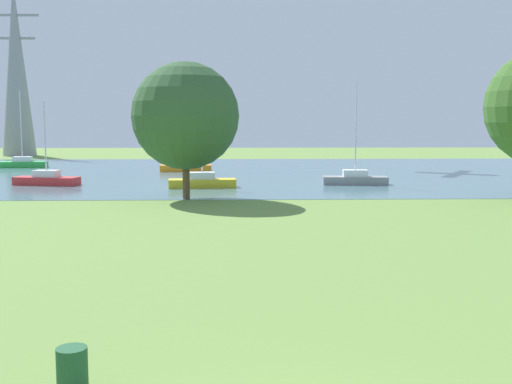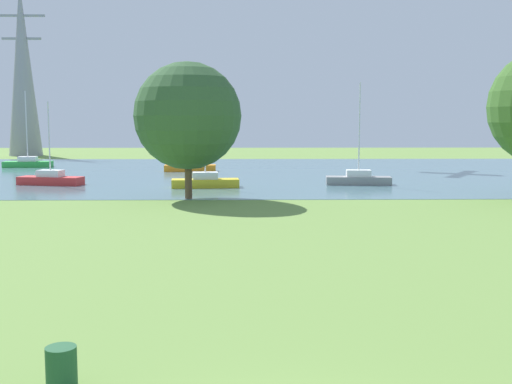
{
  "view_description": "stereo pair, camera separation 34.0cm",
  "coord_description": "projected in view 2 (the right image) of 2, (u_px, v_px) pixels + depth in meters",
  "views": [
    {
      "loc": [
        -1.05,
        -8.21,
        4.87
      ],
      "look_at": [
        -0.23,
        19.59,
        1.68
      ],
      "focal_mm": 44.44,
      "sensor_mm": 36.0,
      "label": 1
    },
    {
      "loc": [
        -0.71,
        -8.22,
        4.87
      ],
      "look_at": [
        -0.23,
        19.59,
        1.68
      ],
      "focal_mm": 44.44,
      "sensor_mm": 36.0,
      "label": 2
    }
  ],
  "objects": [
    {
      "name": "sailboat_gray",
      "position": [
        358.0,
        179.0,
        47.42
      ],
      "size": [
        4.91,
        1.92,
        7.59
      ],
      "color": "gray",
      "rests_on": "water_surface"
    },
    {
      "name": "sailboat_green",
      "position": [
        28.0,
        163.0,
        64.72
      ],
      "size": [
        4.89,
        1.84,
        7.74
      ],
      "color": "green",
      "rests_on": "water_surface"
    },
    {
      "name": "ground_plane",
      "position": [
        260.0,
        221.0,
        30.59
      ],
      "size": [
        160.0,
        160.0,
        0.0
      ],
      "primitive_type": "plane",
      "color": "olive"
    },
    {
      "name": "water_surface",
      "position": [
        253.0,
        172.0,
        58.4
      ],
      "size": [
        140.0,
        40.0,
        0.02
      ],
      "primitive_type": "cube",
      "color": "slate",
      "rests_on": "ground"
    },
    {
      "name": "sailboat_red",
      "position": [
        51.0,
        179.0,
        47.34
      ],
      "size": [
        5.01,
        2.47,
        6.18
      ],
      "color": "red",
      "rests_on": "water_surface"
    },
    {
      "name": "tree_west_far",
      "position": [
        188.0,
        116.0,
        38.49
      ],
      "size": [
        6.55,
        6.55,
        8.37
      ],
      "color": "brown",
      "rests_on": "ground"
    },
    {
      "name": "electricity_pylon",
      "position": [
        23.0,
        69.0,
        84.94
      ],
      "size": [
        6.4,
        4.4,
        23.27
      ],
      "color": "gray",
      "rests_on": "ground"
    },
    {
      "name": "sailboat_yellow",
      "position": [
        205.0,
        181.0,
        45.48
      ],
      "size": [
        4.91,
        1.91,
        5.8
      ],
      "color": "yellow",
      "rests_on": "water_surface"
    },
    {
      "name": "litter_bin",
      "position": [
        61.0,
        368.0,
        11.42
      ],
      "size": [
        0.56,
        0.56,
        0.8
      ],
      "primitive_type": "cylinder",
      "color": "#1E512D",
      "rests_on": "ground"
    },
    {
      "name": "sailboat_orange",
      "position": [
        190.0,
        167.0,
        59.67
      ],
      "size": [
        4.86,
        1.69,
        5.77
      ],
      "color": "orange",
      "rests_on": "water_surface"
    }
  ]
}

